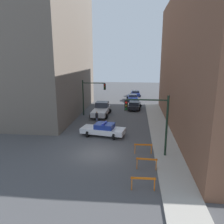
{
  "coord_description": "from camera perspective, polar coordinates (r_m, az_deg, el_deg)",
  "views": [
    {
      "loc": [
        3.29,
        -17.66,
        8.22
      ],
      "look_at": [
        0.52,
        7.14,
        2.08
      ],
      "focal_mm": 35.0,
      "sensor_mm": 36.0,
      "label": 1
    }
  ],
  "objects": [
    {
      "name": "barrier_front",
      "position": [
        14.69,
        8.14,
        -17.5
      ],
      "size": [
        1.6,
        0.22,
        0.9
      ],
      "rotation": [
        0.0,
        0.0,
        0.04
      ],
      "color": "orange",
      "rests_on": "ground_plane"
    },
    {
      "name": "traffic_light_far",
      "position": [
        31.86,
        -5.67,
        5.04
      ],
      "size": [
        3.44,
        0.35,
        5.2
      ],
      "color": "black",
      "rests_on": "ground_plane"
    },
    {
      "name": "police_car",
      "position": [
        23.78,
        -2.28,
        -4.56
      ],
      "size": [
        4.94,
        2.85,
        1.52
      ],
      "rotation": [
        0.0,
        0.0,
        1.4
      ],
      "color": "white",
      "rests_on": "ground_plane"
    },
    {
      "name": "barrier_back",
      "position": [
        19.7,
        8.15,
        -9.03
      ],
      "size": [
        1.6,
        0.23,
        0.9
      ],
      "rotation": [
        0.0,
        0.0,
        0.05
      ],
      "color": "orange",
      "rests_on": "ground_plane"
    },
    {
      "name": "parked_car_mid",
      "position": [
        43.73,
        5.4,
        3.82
      ],
      "size": [
        2.53,
        4.44,
        1.31
      ],
      "rotation": [
        0.0,
        0.0,
        0.09
      ],
      "color": "navy",
      "rests_on": "ground_plane"
    },
    {
      "name": "pedestrian_crossing",
      "position": [
        28.03,
        -4.0,
        -1.44
      ],
      "size": [
        0.42,
        0.42,
        1.66
      ],
      "rotation": [
        0.0,
        0.0,
        6.08
      ],
      "color": "#474C66",
      "rests_on": "ground_plane"
    },
    {
      "name": "sidewalk_right",
      "position": [
        19.67,
        14.56,
        -11.16
      ],
      "size": [
        2.4,
        44.0,
        0.12
      ],
      "color": "#B2ADA3",
      "rests_on": "ground_plane"
    },
    {
      "name": "ground_plane",
      "position": [
        19.76,
        -3.87,
        -10.8
      ],
      "size": [
        120.0,
        120.0,
        0.0
      ],
      "primitive_type": "plane",
      "color": "#4C4C4F"
    },
    {
      "name": "parked_car_far",
      "position": [
        49.02,
        6.15,
        4.88
      ],
      "size": [
        2.4,
        4.37,
        1.31
      ],
      "rotation": [
        0.0,
        0.0,
        0.04
      ],
      "color": "navy",
      "rests_on": "ground_plane"
    },
    {
      "name": "traffic_light_near",
      "position": [
        18.44,
        10.63,
        -1.15
      ],
      "size": [
        3.64,
        0.35,
        5.2
      ],
      "color": "black",
      "rests_on": "sidewalk_right"
    },
    {
      "name": "barrier_mid",
      "position": [
        17.14,
        9.03,
        -12.71
      ],
      "size": [
        1.6,
        0.21,
        0.9
      ],
      "rotation": [
        0.0,
        0.0,
        -0.04
      ],
      "color": "orange",
      "rests_on": "ground_plane"
    },
    {
      "name": "parked_car_near",
      "position": [
        36.41,
        5.84,
        1.78
      ],
      "size": [
        2.5,
        4.43,
        1.31
      ],
      "rotation": [
        0.0,
        0.0,
        -0.08
      ],
      "color": "black",
      "rests_on": "ground_plane"
    },
    {
      "name": "building_corner_left",
      "position": [
        35.18,
        -20.06,
        14.51
      ],
      "size": [
        14.0,
        20.0,
        18.27
      ],
      "color": "#6B6056",
      "rests_on": "ground_plane"
    },
    {
      "name": "white_truck",
      "position": [
        32.14,
        -2.83,
        0.64
      ],
      "size": [
        2.71,
        5.44,
        1.9
      ],
      "rotation": [
        0.0,
        0.0,
        -0.02
      ],
      "color": "silver",
      "rests_on": "ground_plane"
    }
  ]
}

